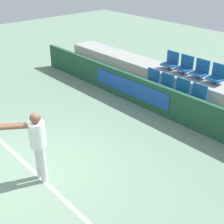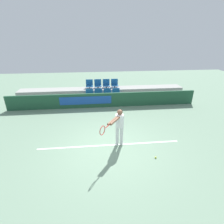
{
  "view_description": "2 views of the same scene",
  "coord_description": "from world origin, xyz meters",
  "px_view_note": "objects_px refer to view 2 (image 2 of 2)",
  "views": [
    {
      "loc": [
        5.17,
        -2.12,
        4.19
      ],
      "look_at": [
        0.43,
        2.11,
        0.93
      ],
      "focal_mm": 50.0,
      "sensor_mm": 36.0,
      "label": 1
    },
    {
      "loc": [
        -0.5,
        -5.69,
        4.14
      ],
      "look_at": [
        0.27,
        1.87,
        0.71
      ],
      "focal_mm": 28.0,
      "sensor_mm": 36.0,
      "label": 2
    }
  ],
  "objects_px": {
    "tennis_ball": "(156,157)",
    "stadium_chair_7": "(115,84)",
    "stadium_chair_1": "(98,94)",
    "stadium_chair_4": "(89,84)",
    "stadium_chair_0": "(90,94)",
    "stadium_chair_6": "(106,84)",
    "stadium_chair_5": "(98,84)",
    "tennis_player": "(119,124)",
    "stadium_chair_3": "(116,93)",
    "stadium_chair_2": "(107,94)"
  },
  "relations": [
    {
      "from": "tennis_ball",
      "to": "stadium_chair_3",
      "type": "bearing_deg",
      "value": 97.41
    },
    {
      "from": "stadium_chair_0",
      "to": "tennis_ball",
      "type": "bearing_deg",
      "value": -66.83
    },
    {
      "from": "stadium_chair_4",
      "to": "tennis_ball",
      "type": "bearing_deg",
      "value": -69.75
    },
    {
      "from": "stadium_chair_6",
      "to": "stadium_chair_0",
      "type": "bearing_deg",
      "value": -141.14
    },
    {
      "from": "stadium_chair_0",
      "to": "tennis_player",
      "type": "distance_m",
      "value": 4.92
    },
    {
      "from": "stadium_chair_0",
      "to": "stadium_chair_6",
      "type": "bearing_deg",
      "value": 38.86
    },
    {
      "from": "stadium_chair_2",
      "to": "stadium_chair_1",
      "type": "bearing_deg",
      "value": 180.0
    },
    {
      "from": "stadium_chair_3",
      "to": "tennis_ball",
      "type": "relative_size",
      "value": 8.55
    },
    {
      "from": "stadium_chair_6",
      "to": "stadium_chair_7",
      "type": "distance_m",
      "value": 0.57
    },
    {
      "from": "stadium_chair_1",
      "to": "stadium_chair_4",
      "type": "distance_m",
      "value": 1.14
    },
    {
      "from": "stadium_chair_7",
      "to": "stadium_chair_1",
      "type": "bearing_deg",
      "value": -141.14
    },
    {
      "from": "stadium_chair_1",
      "to": "stadium_chair_5",
      "type": "distance_m",
      "value": 0.99
    },
    {
      "from": "stadium_chair_6",
      "to": "stadium_chair_1",
      "type": "bearing_deg",
      "value": -121.83
    },
    {
      "from": "stadium_chair_7",
      "to": "tennis_player",
      "type": "xyz_separation_m",
      "value": [
        -0.5,
        -5.68,
        -0.05
      ]
    },
    {
      "from": "tennis_ball",
      "to": "stadium_chair_1",
      "type": "bearing_deg",
      "value": 108.2
    },
    {
      "from": "stadium_chair_1",
      "to": "stadium_chair_6",
      "type": "bearing_deg",
      "value": 58.17
    },
    {
      "from": "stadium_chair_1",
      "to": "stadium_chair_4",
      "type": "bearing_deg",
      "value": 121.83
    },
    {
      "from": "stadium_chair_0",
      "to": "tennis_ball",
      "type": "xyz_separation_m",
      "value": [
        2.44,
        -5.71,
        -0.59
      ]
    },
    {
      "from": "stadium_chair_2",
      "to": "stadium_chair_5",
      "type": "distance_m",
      "value": 1.14
    },
    {
      "from": "stadium_chair_1",
      "to": "stadium_chair_2",
      "type": "height_order",
      "value": "same"
    },
    {
      "from": "tennis_ball",
      "to": "stadium_chair_7",
      "type": "bearing_deg",
      "value": 96.4
    },
    {
      "from": "stadium_chair_0",
      "to": "stadium_chair_7",
      "type": "relative_size",
      "value": 1.0
    },
    {
      "from": "stadium_chair_5",
      "to": "stadium_chair_6",
      "type": "bearing_deg",
      "value": 0.0
    },
    {
      "from": "stadium_chair_2",
      "to": "tennis_player",
      "type": "xyz_separation_m",
      "value": [
        0.07,
        -4.76,
        0.33
      ]
    },
    {
      "from": "stadium_chair_1",
      "to": "stadium_chair_5",
      "type": "relative_size",
      "value": 1.0
    },
    {
      "from": "stadium_chair_3",
      "to": "stadium_chair_6",
      "type": "bearing_deg",
      "value": 121.83
    },
    {
      "from": "stadium_chair_7",
      "to": "tennis_player",
      "type": "height_order",
      "value": "tennis_player"
    },
    {
      "from": "stadium_chair_6",
      "to": "tennis_player",
      "type": "height_order",
      "value": "tennis_player"
    },
    {
      "from": "stadium_chair_0",
      "to": "stadium_chair_5",
      "type": "distance_m",
      "value": 1.14
    },
    {
      "from": "tennis_player",
      "to": "tennis_ball",
      "type": "height_order",
      "value": "tennis_player"
    },
    {
      "from": "stadium_chair_5",
      "to": "tennis_player",
      "type": "height_order",
      "value": "tennis_player"
    },
    {
      "from": "stadium_chair_0",
      "to": "stadium_chair_5",
      "type": "bearing_deg",
      "value": 58.17
    },
    {
      "from": "stadium_chair_3",
      "to": "tennis_player",
      "type": "height_order",
      "value": "tennis_player"
    },
    {
      "from": "stadium_chair_1",
      "to": "stadium_chair_3",
      "type": "bearing_deg",
      "value": 0.0
    },
    {
      "from": "stadium_chair_0",
      "to": "stadium_chair_1",
      "type": "distance_m",
      "value": 0.57
    },
    {
      "from": "stadium_chair_0",
      "to": "stadium_chair_3",
      "type": "distance_m",
      "value": 1.7
    },
    {
      "from": "stadium_chair_6",
      "to": "tennis_ball",
      "type": "height_order",
      "value": "stadium_chair_6"
    },
    {
      "from": "stadium_chair_1",
      "to": "stadium_chair_7",
      "type": "bearing_deg",
      "value": 38.86
    },
    {
      "from": "stadium_chair_1",
      "to": "stadium_chair_7",
      "type": "distance_m",
      "value": 1.51
    },
    {
      "from": "stadium_chair_2",
      "to": "tennis_ball",
      "type": "distance_m",
      "value": 5.88
    },
    {
      "from": "stadium_chair_3",
      "to": "stadium_chair_4",
      "type": "xyz_separation_m",
      "value": [
        -1.7,
        0.91,
        0.38
      ]
    },
    {
      "from": "stadium_chair_1",
      "to": "stadium_chair_2",
      "type": "relative_size",
      "value": 1.0
    },
    {
      "from": "stadium_chair_3",
      "to": "stadium_chair_5",
      "type": "relative_size",
      "value": 1.0
    },
    {
      "from": "stadium_chair_2",
      "to": "stadium_chair_6",
      "type": "distance_m",
      "value": 0.99
    },
    {
      "from": "stadium_chair_5",
      "to": "stadium_chair_3",
      "type": "bearing_deg",
      "value": -38.86
    },
    {
      "from": "stadium_chair_6",
      "to": "stadium_chair_7",
      "type": "xyz_separation_m",
      "value": [
        0.57,
        0.0,
        0.0
      ]
    },
    {
      "from": "stadium_chair_5",
      "to": "stadium_chair_6",
      "type": "distance_m",
      "value": 0.57
    },
    {
      "from": "stadium_chair_5",
      "to": "stadium_chair_6",
      "type": "relative_size",
      "value": 1.0
    },
    {
      "from": "stadium_chair_6",
      "to": "tennis_player",
      "type": "distance_m",
      "value": 5.68
    },
    {
      "from": "stadium_chair_6",
      "to": "stadium_chair_7",
      "type": "relative_size",
      "value": 1.0
    }
  ]
}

